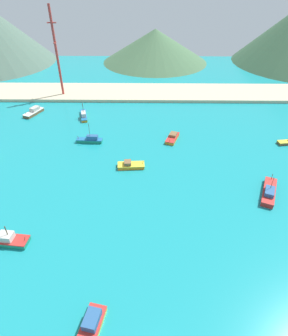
{
  "coord_description": "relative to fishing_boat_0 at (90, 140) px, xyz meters",
  "views": [
    {
      "loc": [
        -2.2,
        -18.56,
        47.39
      ],
      "look_at": [
        -3.03,
        45.71,
        1.84
      ],
      "focal_mm": 30.88,
      "sensor_mm": 36.0,
      "label": 1
    }
  ],
  "objects": [
    {
      "name": "ground",
      "position": [
        20.65,
        -32.67,
        -1.17
      ],
      "size": [
        260.0,
        280.0,
        0.5
      ],
      "color": "teal"
    },
    {
      "name": "fishing_boat_0",
      "position": [
        0.0,
        0.0,
        0.0
      ],
      "size": [
        8.42,
        2.6,
        6.73
      ],
      "color": "#198466",
      "rests_on": "ground"
    },
    {
      "name": "fishing_boat_4",
      "position": [
        -5.49,
        18.47,
        -0.06
      ],
      "size": [
        4.35,
        10.18,
        5.92
      ],
      "color": "orange",
      "rests_on": "ground"
    },
    {
      "name": "fishing_boat_5",
      "position": [
        48.99,
        -25.54,
        -0.03
      ],
      "size": [
        7.1,
        11.38,
        5.68
      ],
      "color": "red",
      "rests_on": "ground"
    },
    {
      "name": "fishing_boat_7",
      "position": [
        13.76,
        -13.96,
        -0.23
      ],
      "size": [
        7.79,
        3.63,
        2.04
      ],
      "color": "orange",
      "rests_on": "ground"
    },
    {
      "name": "fishing_boat_8",
      "position": [
        9.77,
        -58.71,
        -0.08
      ],
      "size": [
        4.59,
        8.26,
        2.27
      ],
      "color": "gold",
      "rests_on": "ground"
    },
    {
      "name": "fishing_boat_11",
      "position": [
        26.76,
        2.14,
        -0.22
      ],
      "size": [
        5.31,
        8.23,
        2.02
      ],
      "color": "orange",
      "rests_on": "ground"
    },
    {
      "name": "fishing_boat_12",
      "position": [
        -9.71,
        -41.62,
        0.01
      ],
      "size": [
        7.37,
        3.78,
        4.84
      ],
      "color": "#198466",
      "rests_on": "ground"
    },
    {
      "name": "fishing_boat_13",
      "position": [
        -25.27,
        21.33,
        -0.01
      ],
      "size": [
        6.11,
        9.28,
        2.45
      ],
      "color": "brown",
      "rests_on": "ground"
    },
    {
      "name": "beach_strip",
      "position": [
        20.65,
        43.12,
        -0.32
      ],
      "size": [
        247.0,
        20.61,
        1.2
      ],
      "primitive_type": "cube",
      "color": "#C6B793",
      "rests_on": "ground"
    },
    {
      "name": "hill_central",
      "position": [
        22.61,
        94.95,
        8.04
      ],
      "size": [
        60.71,
        60.71,
        17.91
      ],
      "color": "#476B47",
      "rests_on": "ground"
    },
    {
      "name": "radio_tower",
      "position": [
        -18.18,
        39.37,
        17.22
      ],
      "size": [
        3.56,
        2.85,
        35.57
      ],
      "color": "#B7332D",
      "rests_on": "ground"
    }
  ]
}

